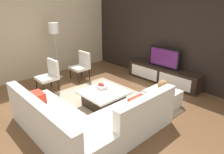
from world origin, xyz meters
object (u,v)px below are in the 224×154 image
Objects in this scene: media_console at (162,75)px; accent_chair_far at (82,64)px; coffee_table at (104,98)px; accent_chair_near at (50,74)px; sectional_couch at (87,121)px; floor_lamp at (54,32)px; decorative_ball at (163,85)px; fruit_bowl at (102,86)px; television at (164,58)px; ottoman at (162,98)px.

accent_chair_far is (-1.99, -1.59, 0.24)m from media_console.
coffee_table is 1.84m from accent_chair_near.
sectional_couch is 3.53m from floor_lamp.
fruit_bowl is at bearing -140.78° from decorative_ball.
accent_chair_far is at bearing -141.24° from television.
accent_chair_near is 1.19m from accent_chair_far.
fruit_bowl is 1.02× the size of decorative_ball.
television is 3.35m from accent_chair_near.
accent_chair_near is 3.12m from ottoman.
media_console is 1.53m from ottoman.
television is 1.64m from ottoman.
media_console is at bearing 87.51° from coffee_table.
media_console is at bearing 39.29° from floor_lamp.
accent_chair_far is at bearing -173.42° from decorative_ball.
television is at bearing 124.19° from ottoman.
accent_chair_near is 3.16× the size of decorative_ball.
floor_lamp is 6.43× the size of decorative_ball.
floor_lamp is 2.55m from fruit_bowl.
decorative_ball is at bearing 11.81° from accent_chair_far.
media_console is at bearing 99.17° from sectional_couch.
coffee_table is 1.45m from decorative_ball.
coffee_table is 2.03m from accent_chair_far.
media_console is 3.35m from accent_chair_near.
coffee_table is at bearing -92.49° from media_console.
accent_chair_near is 1.67m from fruit_bowl.
decorative_ball reaches higher than fruit_bowl.
accent_chair_near is at bearing 168.48° from sectional_couch.
television reaches higher than ottoman.
television is 3.43m from floor_lamp.
decorative_ball is (0.96, 1.03, 0.34)m from coffee_table.
coffee_table is (-0.63, 0.96, -0.09)m from sectional_couch.
floor_lamp is 3.69m from decorative_ball.
accent_chair_near is at bearing -164.72° from coffee_table.
ottoman is (0.96, 1.03, -0.00)m from coffee_table.
sectional_couch is (0.53, -3.26, -0.51)m from television.
fruit_bowl is (-1.14, -0.93, 0.23)m from ottoman.
fruit_bowl reaches higher than media_console.
television reaches higher than sectional_couch.
sectional_couch is at bearing -80.83° from television.
accent_chair_near is 1.00× the size of accent_chair_far.
floor_lamp reaches higher than ottoman.
fruit_bowl is at bearing -97.32° from media_console.
accent_chair_near is at bearing -123.72° from media_console.
sectional_couch reaches higher than decorative_ball.
fruit_bowl is (-0.28, -2.20, -0.37)m from television.
accent_chair_near reaches higher than decorative_ball.
television is 1.55m from decorative_ball.
accent_chair_near reaches higher than sectional_couch.
floor_lamp is (-2.60, -2.13, 1.23)m from media_console.
decorative_ball is (0.86, -1.27, -0.26)m from television.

